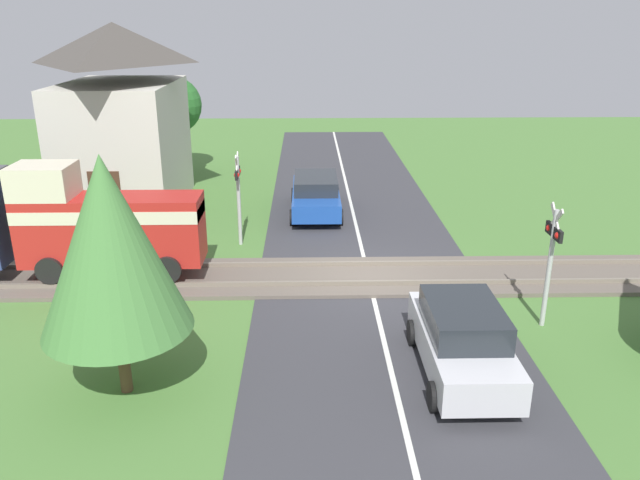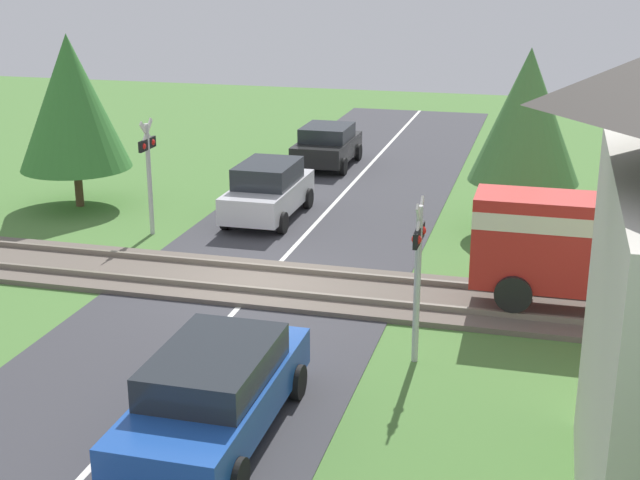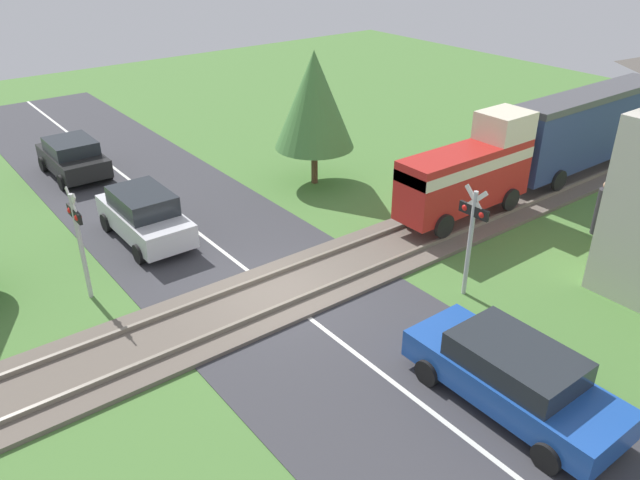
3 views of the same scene
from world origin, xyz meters
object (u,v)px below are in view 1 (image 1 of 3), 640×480
(car_near_crossing, at_px, (462,339))
(crossing_signal_east_approach, at_px, (238,187))
(pedestrian_by_station, at_px, (57,220))
(crossing_signal_west_approach, at_px, (552,250))
(station_building, at_px, (122,120))
(car_far_side, at_px, (316,194))

(car_near_crossing, xyz_separation_m, crossing_signal_east_approach, (8.12, 5.44, 1.15))
(pedestrian_by_station, bearing_deg, crossing_signal_west_approach, -113.71)
(car_near_crossing, relative_size, crossing_signal_west_approach, 1.28)
(crossing_signal_east_approach, bearing_deg, crossing_signal_west_approach, -126.59)
(crossing_signal_east_approach, height_order, station_building, station_building)
(crossing_signal_east_approach, distance_m, station_building, 6.88)
(car_far_side, xyz_separation_m, crossing_signal_east_approach, (-3.42, 2.56, 1.20))
(station_building, height_order, pedestrian_by_station, station_building)
(car_far_side, relative_size, crossing_signal_west_approach, 1.49)
(car_far_side, bearing_deg, pedestrian_by_station, 110.18)
(pedestrian_by_station, bearing_deg, station_building, -15.44)
(station_building, bearing_deg, pedestrian_by_station, 164.56)
(car_near_crossing, xyz_separation_m, crossing_signal_west_approach, (2.17, -2.56, 1.15))
(car_near_crossing, relative_size, car_far_side, 0.86)
(crossing_signal_east_approach, bearing_deg, car_near_crossing, -146.15)
(car_near_crossing, bearing_deg, crossing_signal_west_approach, -49.70)
(crossing_signal_west_approach, height_order, station_building, station_building)
(car_far_side, bearing_deg, crossing_signal_west_approach, -149.84)
(car_near_crossing, distance_m, pedestrian_by_station, 14.24)
(pedestrian_by_station, bearing_deg, crossing_signal_east_approach, -92.31)
(crossing_signal_west_approach, bearing_deg, crossing_signal_east_approach, 53.41)
(station_building, bearing_deg, crossing_signal_east_approach, -133.70)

